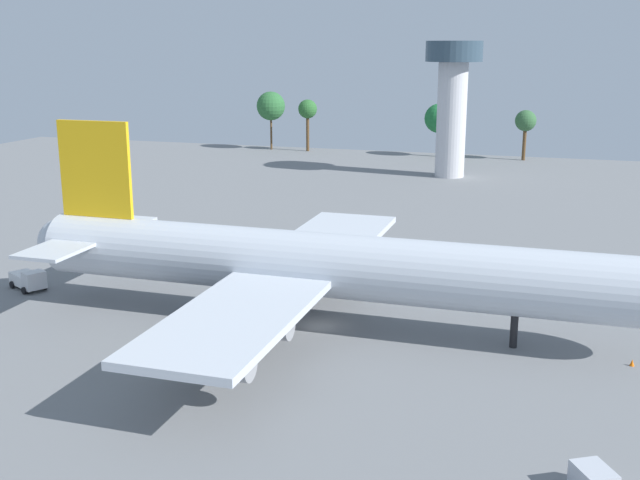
{
  "coord_description": "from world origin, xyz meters",
  "views": [
    {
      "loc": [
        21.78,
        -69.4,
        27.31
      ],
      "look_at": [
        0.0,
        0.0,
        8.83
      ],
      "focal_mm": 43.5,
      "sensor_mm": 36.0,
      "label": 1
    }
  ],
  "objects_px": {
    "pushback_tractor": "(29,279)",
    "control_tower": "(452,94)",
    "cargo_airplane": "(318,265)",
    "safety_cone_nose": "(632,363)"
  },
  "relations": [
    {
      "from": "safety_cone_nose",
      "to": "control_tower",
      "type": "distance_m",
      "value": 100.79
    },
    {
      "from": "pushback_tractor",
      "to": "control_tower",
      "type": "relative_size",
      "value": 0.2
    },
    {
      "from": "pushback_tractor",
      "to": "cargo_airplane",
      "type": "bearing_deg",
      "value": -2.13
    },
    {
      "from": "cargo_airplane",
      "to": "control_tower",
      "type": "height_order",
      "value": "control_tower"
    },
    {
      "from": "pushback_tractor",
      "to": "safety_cone_nose",
      "type": "relative_size",
      "value": 9.24
    },
    {
      "from": "safety_cone_nose",
      "to": "pushback_tractor",
      "type": "bearing_deg",
      "value": 177.67
    },
    {
      "from": "pushback_tractor",
      "to": "safety_cone_nose",
      "type": "xyz_separation_m",
      "value": [
        64.29,
        -2.61,
        -0.87
      ]
    },
    {
      "from": "cargo_airplane",
      "to": "safety_cone_nose",
      "type": "height_order",
      "value": "cargo_airplane"
    },
    {
      "from": "cargo_airplane",
      "to": "safety_cone_nose",
      "type": "xyz_separation_m",
      "value": [
        29.21,
        -1.31,
        -5.95
      ]
    },
    {
      "from": "pushback_tractor",
      "to": "safety_cone_nose",
      "type": "distance_m",
      "value": 64.35
    }
  ]
}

